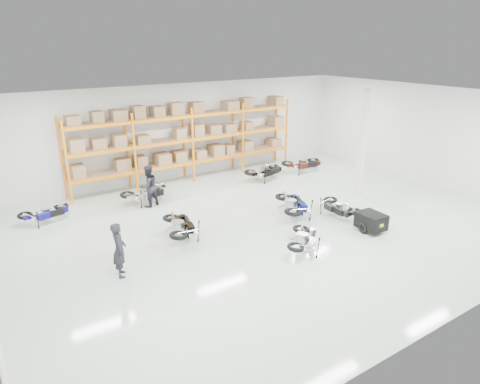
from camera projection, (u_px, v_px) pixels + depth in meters
room at (272, 165)px, 14.97m from camera, size 18.00×18.00×18.00m
pallet_rack at (188, 133)px, 20.04m from camera, size 11.28×0.98×3.62m
structural_column at (362, 144)px, 18.06m from camera, size 0.25×0.25×4.50m
moto_blue_centre at (294, 202)px, 16.24m from camera, size 1.68×2.12×1.23m
moto_silver_left at (305, 236)px, 13.58m from camera, size 1.75×1.70×1.06m
moto_black_far_left at (181, 223)px, 14.43m from camera, size 1.33×1.95×1.15m
moto_touring_right at (338, 204)px, 16.20m from camera, size 0.96×1.70×1.06m
trailer at (371, 221)px, 14.98m from camera, size 0.84×1.59×0.66m
moto_back_a at (45, 210)px, 15.70m from camera, size 1.70×1.05×1.03m
moto_back_b at (146, 190)px, 17.61m from camera, size 1.86×1.07×1.15m
moto_back_c at (265, 168)px, 20.51m from camera, size 1.95×1.19×1.18m
moto_back_d at (303, 161)px, 21.72m from camera, size 1.98×1.22×1.20m
person_left at (119, 250)px, 12.01m from camera, size 0.54×0.68×1.63m
person_back at (148, 186)px, 17.10m from camera, size 0.99×0.86×1.71m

